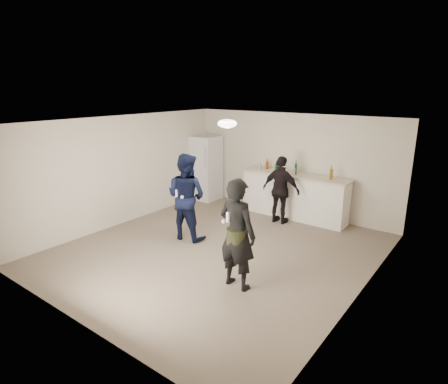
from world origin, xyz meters
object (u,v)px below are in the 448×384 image
Objects in this scene: counter at (294,197)px; man at (186,197)px; shaker at (260,167)px; spectator at (281,190)px; woman at (237,234)px; fridge at (206,168)px.

man reaches higher than counter.
counter is 2.85m from man.
shaker reaches higher than counter.
counter is 1.63× the size of spectator.
counter is 3.67m from woman.
shaker is at bearing -104.50° from man.
shaker is (-0.92, -0.14, 0.65)m from counter.
fridge reaches higher than counter.
spectator is at bearing -127.15° from man.
woman is at bearing -77.54° from counter.
woman reaches higher than shaker.
spectator is (-0.86, 3.02, -0.10)m from woman.
fridge is 4.95m from woman.
woman is (1.71, -3.43, -0.28)m from shaker.
fridge is 1.13× the size of spectator.
spectator is at bearing -71.72° from woman.
woman is (2.00, -1.02, -0.01)m from man.
fridge reaches higher than shaker.
woman is at bearing -63.53° from shaker.
counter is at bearing -98.62° from spectator.
man reaches higher than spectator.
shaker is at bearing -171.39° from counter.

